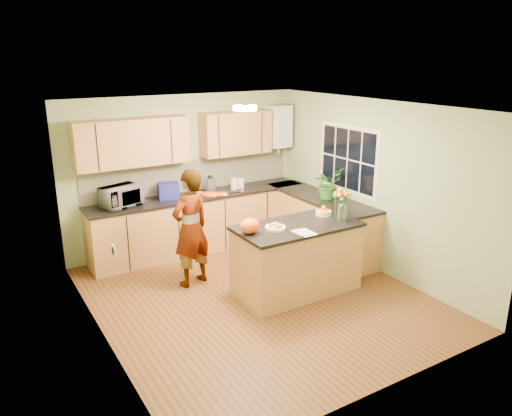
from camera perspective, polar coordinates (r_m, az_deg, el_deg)
floor at (r=6.75m, az=0.16°, el=-10.14°), size 4.50×4.50×0.00m
ceiling at (r=6.02m, az=0.17°, el=11.48°), size 4.00×4.50×0.02m
wall_back at (r=8.21m, az=-8.06°, el=4.02°), size 4.00×0.02×2.50m
wall_front at (r=4.63m, az=14.95°, el=-7.03°), size 4.00×0.02×2.50m
wall_left at (r=5.56m, az=-17.76°, el=-3.12°), size 0.02×4.50×2.50m
wall_right at (r=7.47m, az=13.38°, el=2.40°), size 0.02×4.50×2.50m
back_counter at (r=8.20m, az=-6.36°, el=-1.60°), size 3.64×0.62×0.94m
right_counter at (r=8.11m, az=7.30°, el=-1.85°), size 0.62×2.24×0.94m
splashback at (r=8.25m, az=-7.37°, el=3.76°), size 3.60×0.02×0.52m
upper_cabinets at (r=7.88m, az=-8.93°, el=7.88°), size 3.20×0.34×0.70m
boiler at (r=8.75m, az=2.57°, el=9.30°), size 0.40×0.30×0.86m
window_right at (r=7.83m, az=10.43°, el=5.51°), size 0.01×1.30×1.05m
light_switch at (r=4.99m, az=-15.95°, el=-4.65°), size 0.02×0.09×0.09m
ceiling_lamp at (r=6.28m, az=-1.28°, el=11.36°), size 0.30×0.30×0.07m
peninsula_island at (r=6.75m, az=4.68°, el=-5.74°), size 1.66×0.85×0.95m
fruit_dish at (r=6.37m, az=2.23°, el=-2.14°), size 0.27×0.27×0.09m
orange_bowl at (r=6.99m, az=7.72°, el=-0.38°), size 0.22×0.22×0.13m
flower_vase at (r=6.70m, az=9.92°, el=1.29°), size 0.28×0.28×0.51m
orange_bag at (r=6.22m, az=-0.71°, el=-2.07°), size 0.30×0.27×0.19m
papers at (r=6.29m, az=5.64°, el=-2.80°), size 0.20×0.27×0.01m
violinist at (r=6.86m, az=-7.45°, el=-2.29°), size 0.69×0.55×1.65m
violin at (r=6.60m, az=-5.25°, el=1.51°), size 0.62×0.54×0.16m
microwave at (r=7.60m, az=-15.18°, el=1.29°), size 0.64×0.52×0.31m
blue_box at (r=7.87m, az=-9.98°, el=1.96°), size 0.35×0.29×0.25m
kettle at (r=8.12m, az=-5.25°, el=2.71°), size 0.18×0.18×0.33m
jar_cream at (r=8.31m, az=-2.50°, el=2.80°), size 0.14×0.14×0.19m
jar_white at (r=8.37m, az=-1.74°, el=2.86°), size 0.12×0.12×0.17m
potted_plant at (r=7.79m, az=8.23°, el=2.80°), size 0.50×0.45×0.49m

